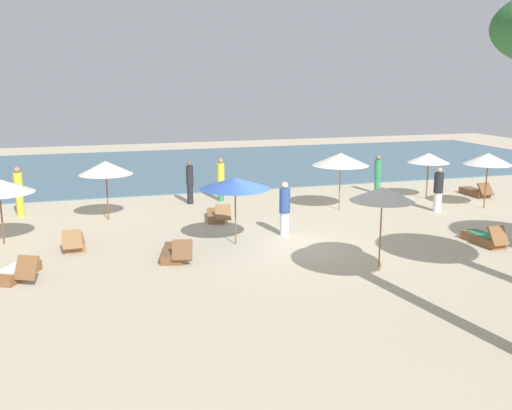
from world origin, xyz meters
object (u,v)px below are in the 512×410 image
(lounger_4, at_px, (18,272))
(lounger_5, at_px, (174,253))
(umbrella_2, at_px, (106,168))
(umbrella_8, at_px, (382,194))
(person_5, at_px, (438,190))
(umbrella_7, at_px, (235,183))
(person_3, at_px, (190,182))
(lounger_0, at_px, (485,239))
(umbrella_1, at_px, (488,159))
(person_2, at_px, (378,174))
(lounger_2, at_px, (216,215))
(lounger_1, at_px, (475,192))
(person_1, at_px, (19,191))
(person_0, at_px, (221,179))
(lounger_3, at_px, (74,242))
(person_4, at_px, (285,209))
(umbrella_6, at_px, (429,158))
(umbrella_4, at_px, (341,159))

(lounger_4, xyz_separation_m, lounger_5, (4.22, 0.51, -0.01))
(umbrella_2, xyz_separation_m, umbrella_8, (6.82, -8.15, 0.20))
(person_5, bearing_deg, umbrella_7, -166.26)
(person_3, bearing_deg, lounger_0, -47.46)
(umbrella_1, bearing_deg, person_2, 123.86)
(person_2, bearing_deg, lounger_5, -146.02)
(lounger_2, height_order, person_3, person_3)
(lounger_1, relative_size, person_1, 0.90)
(umbrella_1, distance_m, person_0, 10.91)
(umbrella_8, relative_size, person_5, 1.34)
(umbrella_7, relative_size, person_2, 1.26)
(lounger_1, relative_size, lounger_5, 0.96)
(person_0, bearing_deg, umbrella_1, -24.42)
(umbrella_1, height_order, umbrella_7, umbrella_1)
(lounger_3, bearing_deg, umbrella_7, -12.76)
(lounger_1, relative_size, person_4, 0.94)
(umbrella_1, height_order, person_5, umbrella_1)
(umbrella_2, distance_m, person_5, 12.79)
(lounger_0, distance_m, person_5, 4.61)
(lounger_4, bearing_deg, person_2, 27.21)
(person_2, bearing_deg, person_0, 176.09)
(person_5, bearing_deg, lounger_5, -164.33)
(lounger_0, bearing_deg, lounger_4, 176.58)
(lounger_0, height_order, lounger_3, lounger_0)
(lounger_1, bearing_deg, person_0, 168.63)
(lounger_1, distance_m, lounger_4, 19.44)
(umbrella_6, bearing_deg, person_2, 132.27)
(lounger_1, bearing_deg, umbrella_8, -138.90)
(person_0, relative_size, person_1, 0.96)
(umbrella_1, height_order, person_2, umbrella_1)
(lounger_3, distance_m, person_5, 13.79)
(umbrella_6, xyz_separation_m, person_3, (-10.08, 1.94, -0.87))
(person_1, height_order, person_3, person_1)
(umbrella_4, bearing_deg, umbrella_6, 11.36)
(umbrella_1, relative_size, person_3, 1.25)
(umbrella_1, relative_size, umbrella_2, 1.02)
(lounger_3, bearing_deg, umbrella_8, -30.63)
(person_2, bearing_deg, umbrella_4, -140.01)
(umbrella_1, height_order, lounger_0, umbrella_1)
(lounger_3, height_order, person_1, person_1)
(person_2, bearing_deg, umbrella_8, -118.02)
(person_2, relative_size, person_3, 0.98)
(umbrella_4, bearing_deg, lounger_1, 6.70)
(umbrella_6, xyz_separation_m, person_0, (-8.71, 2.15, -0.85))
(lounger_0, bearing_deg, lounger_1, 54.92)
(umbrella_8, distance_m, person_4, 4.54)
(umbrella_2, xyz_separation_m, umbrella_4, (8.92, -1.00, 0.09))
(umbrella_4, distance_m, person_0, 5.26)
(person_1, bearing_deg, person_3, 3.18)
(umbrella_1, xyz_separation_m, person_1, (-17.86, 3.91, -1.04))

